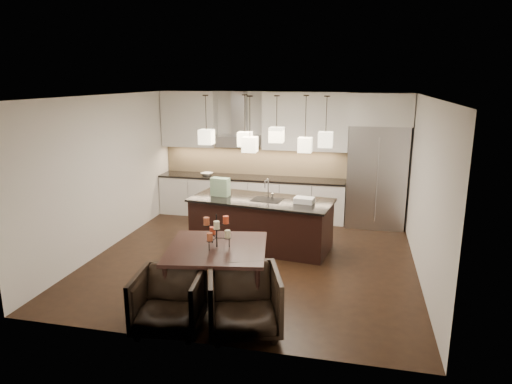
% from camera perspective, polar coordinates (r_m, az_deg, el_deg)
% --- Properties ---
extents(floor, '(5.50, 5.50, 0.02)m').
position_cam_1_polar(floor, '(8.13, -0.32, -8.29)').
color(floor, black).
rests_on(floor, ground).
extents(ceiling, '(5.50, 5.50, 0.02)m').
position_cam_1_polar(ceiling, '(7.53, -0.35, 11.98)').
color(ceiling, white).
rests_on(ceiling, wall_back).
extents(wall_back, '(5.50, 0.02, 2.80)m').
position_cam_1_polar(wall_back, '(10.37, 3.16, 4.69)').
color(wall_back, silver).
rests_on(wall_back, ground).
extents(wall_front, '(5.50, 0.02, 2.80)m').
position_cam_1_polar(wall_front, '(5.16, -7.36, -5.08)').
color(wall_front, silver).
rests_on(wall_front, ground).
extents(wall_left, '(0.02, 5.50, 2.80)m').
position_cam_1_polar(wall_left, '(8.75, -18.23, 2.25)').
color(wall_left, silver).
rests_on(wall_left, ground).
extents(wall_right, '(0.02, 5.50, 2.80)m').
position_cam_1_polar(wall_right, '(7.59, 20.41, 0.35)').
color(wall_right, silver).
rests_on(wall_right, ground).
extents(refrigerator, '(1.20, 0.72, 2.15)m').
position_cam_1_polar(refrigerator, '(9.92, 14.80, 1.90)').
color(refrigerator, '#B7B7BA').
rests_on(refrigerator, floor).
extents(fridge_panel, '(1.26, 0.72, 0.65)m').
position_cam_1_polar(fridge_panel, '(9.73, 15.32, 9.98)').
color(fridge_panel, silver).
rests_on(fridge_panel, refrigerator).
extents(lower_cabinets, '(4.21, 0.62, 0.88)m').
position_cam_1_polar(lower_cabinets, '(10.38, -0.63, -0.71)').
color(lower_cabinets, silver).
rests_on(lower_cabinets, floor).
extents(countertop, '(4.21, 0.66, 0.04)m').
position_cam_1_polar(countertop, '(10.27, -0.63, 1.78)').
color(countertop, black).
rests_on(countertop, lower_cabinets).
extents(backsplash, '(4.21, 0.02, 0.63)m').
position_cam_1_polar(backsplash, '(10.49, -0.26, 3.90)').
color(backsplash, tan).
rests_on(backsplash, countertop).
extents(upper_cab_left, '(1.25, 0.35, 1.25)m').
position_cam_1_polar(upper_cab_left, '(10.65, -8.33, 9.01)').
color(upper_cab_left, silver).
rests_on(upper_cab_left, wall_back).
extents(upper_cab_right, '(1.85, 0.35, 1.25)m').
position_cam_1_polar(upper_cab_right, '(10.01, 6.19, 8.76)').
color(upper_cab_right, silver).
rests_on(upper_cab_right, wall_back).
extents(hood_canopy, '(0.90, 0.52, 0.24)m').
position_cam_1_polar(hood_canopy, '(10.25, -2.22, 6.40)').
color(hood_canopy, '#B7B7BA').
rests_on(hood_canopy, wall_back).
extents(hood_chimney, '(0.30, 0.28, 0.96)m').
position_cam_1_polar(hood_chimney, '(10.29, -2.09, 9.79)').
color(hood_chimney, '#B7B7BA').
rests_on(hood_chimney, hood_canopy).
extents(fruit_bowl, '(0.32, 0.32, 0.06)m').
position_cam_1_polar(fruit_bowl, '(10.49, -6.15, 2.25)').
color(fruit_bowl, silver).
rests_on(fruit_bowl, countertop).
extents(island_body, '(2.63, 1.34, 0.88)m').
position_cam_1_polar(island_body, '(8.51, 0.65, -4.03)').
color(island_body, black).
rests_on(island_body, floor).
extents(island_top, '(2.72, 1.43, 0.04)m').
position_cam_1_polar(island_top, '(8.38, 0.66, -1.02)').
color(island_top, black).
rests_on(island_top, island_body).
extents(faucet, '(0.13, 0.25, 0.38)m').
position_cam_1_polar(faucet, '(8.38, 1.54, 0.47)').
color(faucet, silver).
rests_on(faucet, island_top).
extents(tote_bag, '(0.36, 0.23, 0.34)m').
position_cam_1_polar(tote_bag, '(8.60, -4.48, 0.64)').
color(tote_bag, '#1C652C').
rests_on(tote_bag, island_top).
extents(food_container, '(0.37, 0.29, 0.10)m').
position_cam_1_polar(food_container, '(8.14, 6.03, -1.03)').
color(food_container, silver).
rests_on(food_container, island_top).
extents(dining_table, '(1.55, 1.55, 0.81)m').
position_cam_1_polar(dining_table, '(6.55, -4.83, -10.14)').
color(dining_table, black).
rests_on(dining_table, floor).
extents(candelabra, '(0.45, 0.45, 0.47)m').
position_cam_1_polar(candelabra, '(6.31, -4.95, -4.84)').
color(candelabra, black).
rests_on(candelabra, dining_table).
extents(candle_a, '(0.09, 0.09, 0.11)m').
position_cam_1_polar(candle_a, '(6.31, -3.58, -5.26)').
color(candle_a, beige).
rests_on(candle_a, candelabra).
extents(candle_b, '(0.09, 0.09, 0.11)m').
position_cam_1_polar(candle_b, '(6.46, -5.45, -4.83)').
color(candle_b, '#CC4224').
rests_on(candle_b, candelabra).
extents(candle_c, '(0.09, 0.09, 0.11)m').
position_cam_1_polar(candle_c, '(6.22, -5.79, -5.60)').
color(candle_c, '#A9502F').
rests_on(candle_c, candelabra).
extents(candle_d, '(0.09, 0.09, 0.11)m').
position_cam_1_polar(candle_d, '(6.35, -3.79, -3.50)').
color(candle_d, '#CC4224').
rests_on(candle_d, candelabra).
extents(candle_e, '(0.09, 0.09, 0.11)m').
position_cam_1_polar(candle_e, '(6.31, -6.21, -3.65)').
color(candle_e, '#A9502F').
rests_on(candle_e, candelabra).
extents(candle_f, '(0.09, 0.09, 0.11)m').
position_cam_1_polar(candle_f, '(6.14, -4.95, -4.14)').
color(candle_f, beige).
rests_on(candle_f, candelabra).
extents(armchair_left, '(0.92, 0.94, 0.77)m').
position_cam_1_polar(armchair_left, '(5.93, -10.83, -13.27)').
color(armchair_left, black).
rests_on(armchair_left, floor).
extents(armchair_right, '(1.10, 1.12, 0.81)m').
position_cam_1_polar(armchair_right, '(5.78, -1.50, -13.52)').
color(armchair_right, black).
rests_on(armchair_right, floor).
extents(pendant_a, '(0.24, 0.24, 0.26)m').
position_cam_1_polar(pendant_a, '(8.23, -6.21, 6.86)').
color(pendant_a, beige).
rests_on(pendant_a, ceiling).
extents(pendant_b, '(0.24, 0.24, 0.26)m').
position_cam_1_polar(pendant_b, '(8.45, -1.39, 6.63)').
color(pendant_b, beige).
rests_on(pendant_b, ceiling).
extents(pendant_c, '(0.24, 0.24, 0.26)m').
position_cam_1_polar(pendant_c, '(8.00, 2.58, 7.16)').
color(pendant_c, beige).
rests_on(pendant_c, ceiling).
extents(pendant_d, '(0.24, 0.24, 0.26)m').
position_cam_1_polar(pendant_d, '(8.22, 6.15, 5.87)').
color(pendant_d, beige).
rests_on(pendant_d, ceiling).
extents(pendant_e, '(0.24, 0.24, 0.26)m').
position_cam_1_polar(pendant_e, '(7.91, 8.68, 6.50)').
color(pendant_e, beige).
rests_on(pendant_e, ceiling).
extents(pendant_f, '(0.24, 0.24, 0.26)m').
position_cam_1_polar(pendant_f, '(7.85, -0.76, 5.97)').
color(pendant_f, beige).
rests_on(pendant_f, ceiling).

